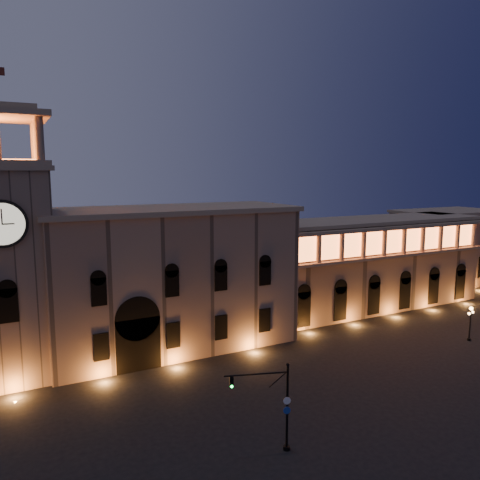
# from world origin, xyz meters

# --- Properties ---
(ground) EXTENTS (160.00, 160.00, 0.00)m
(ground) POSITION_xyz_m (0.00, 0.00, 0.00)
(ground) COLOR black
(ground) RESTS_ON ground
(government_building) EXTENTS (30.80, 12.80, 17.60)m
(government_building) POSITION_xyz_m (-2.08, 21.93, 8.77)
(government_building) COLOR #846856
(government_building) RESTS_ON ground
(clock_tower) EXTENTS (9.80, 9.80, 32.40)m
(clock_tower) POSITION_xyz_m (-20.50, 20.98, 12.50)
(clock_tower) COLOR #846856
(clock_tower) RESTS_ON ground
(colonnade_wing) EXTENTS (40.60, 11.50, 14.50)m
(colonnade_wing) POSITION_xyz_m (32.00, 23.92, 7.33)
(colonnade_wing) COLOR #7F6351
(colonnade_wing) RESTS_ON ground
(secondary_building) EXTENTS (20.00, 12.00, 14.00)m
(secondary_building) POSITION_xyz_m (58.00, 30.00, 7.00)
(secondary_building) COLOR #7F6351
(secondary_building) RESTS_ON ground
(traffic_light) EXTENTS (5.06, 1.87, 7.25)m
(traffic_light) POSITION_xyz_m (-2.36, -3.78, 3.81)
(traffic_light) COLOR black
(traffic_light) RESTS_ON ground
(street_lamp_near) EXTENTS (1.55, 0.61, 4.56)m
(street_lamp_near) POSITION_xyz_m (33.05, 5.71, 2.72)
(street_lamp_near) COLOR black
(street_lamp_near) RESTS_ON ground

